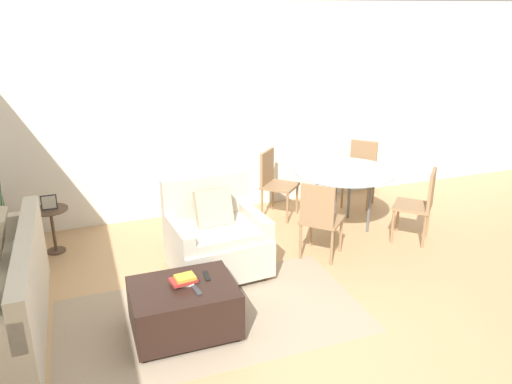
# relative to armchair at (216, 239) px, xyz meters

# --- Properties ---
(ground_plane) EXTENTS (20.00, 20.00, 0.00)m
(ground_plane) POSITION_rel_armchair_xyz_m (0.17, -1.53, -0.38)
(ground_plane) COLOR tan
(wall_back) EXTENTS (12.00, 0.06, 2.75)m
(wall_back) POSITION_rel_armchair_xyz_m (0.17, 1.73, 0.99)
(wall_back) COLOR white
(wall_back) RESTS_ON ground_plane
(area_rug) EXTENTS (2.75, 1.52, 0.01)m
(area_rug) POSITION_rel_armchair_xyz_m (-0.27, -0.78, -0.38)
(area_rug) COLOR gray
(area_rug) RESTS_ON ground_plane
(armchair) EXTENTS (1.01, 0.88, 1.00)m
(armchair) POSITION_rel_armchair_xyz_m (0.00, 0.00, 0.00)
(armchair) COLOR beige
(armchair) RESTS_ON ground_plane
(ottoman) EXTENTS (0.88, 0.67, 0.45)m
(ottoman) POSITION_rel_armchair_xyz_m (-0.55, -0.92, -0.14)
(ottoman) COLOR black
(ottoman) RESTS_ON ground_plane
(book_stack) EXTENTS (0.24, 0.18, 0.08)m
(book_stack) POSITION_rel_armchair_xyz_m (-0.53, -0.89, 0.11)
(book_stack) COLOR beige
(book_stack) RESTS_ON ottoman
(tv_remote_primary) EXTENTS (0.06, 0.17, 0.01)m
(tv_remote_primary) POSITION_rel_armchair_xyz_m (-0.46, -1.02, 0.07)
(tv_remote_primary) COLOR #333338
(tv_remote_primary) RESTS_ON ottoman
(tv_remote_secondary) EXTENTS (0.06, 0.17, 0.01)m
(tv_remote_secondary) POSITION_rel_armchair_xyz_m (-0.32, -0.83, 0.07)
(tv_remote_secondary) COLOR black
(tv_remote_secondary) RESTS_ON ottoman
(potted_plant) EXTENTS (0.35, 0.35, 0.99)m
(potted_plant) POSITION_rel_armchair_xyz_m (-2.14, 1.05, -0.15)
(potted_plant) COLOR maroon
(potted_plant) RESTS_ON ground_plane
(side_table) EXTENTS (0.39, 0.39, 0.53)m
(side_table) POSITION_rel_armchair_xyz_m (-1.63, 1.10, -0.01)
(side_table) COLOR #4C3828
(side_table) RESTS_ON ground_plane
(picture_frame) EXTENTS (0.17, 0.06, 0.16)m
(picture_frame) POSITION_rel_armchair_xyz_m (-1.63, 1.10, 0.23)
(picture_frame) COLOR black
(picture_frame) RESTS_ON side_table
(dining_table) EXTENTS (1.25, 1.25, 0.76)m
(dining_table) POSITION_rel_armchair_xyz_m (1.82, 0.57, 0.31)
(dining_table) COLOR #99A8AD
(dining_table) RESTS_ON ground_plane
(dining_chair_near_left) EXTENTS (0.59, 0.59, 0.90)m
(dining_chair_near_left) POSITION_rel_armchair_xyz_m (1.15, -0.10, 0.14)
(dining_chair_near_left) COLOR #93704C
(dining_chair_near_left) RESTS_ON ground_plane
(dining_chair_near_right) EXTENTS (0.59, 0.59, 0.90)m
(dining_chair_near_right) POSITION_rel_armchair_xyz_m (2.48, -0.10, 0.14)
(dining_chair_near_right) COLOR #93704C
(dining_chair_near_right) RESTS_ON ground_plane
(dining_chair_far_left) EXTENTS (0.59, 0.59, 0.90)m
(dining_chair_far_left) POSITION_rel_armchair_xyz_m (1.15, 1.23, 0.14)
(dining_chair_far_left) COLOR #93704C
(dining_chair_far_left) RESTS_ON ground_plane
(dining_chair_far_right) EXTENTS (0.59, 0.59, 0.90)m
(dining_chair_far_right) POSITION_rel_armchair_xyz_m (2.48, 1.23, 0.14)
(dining_chair_far_right) COLOR #93704C
(dining_chair_far_right) RESTS_ON ground_plane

